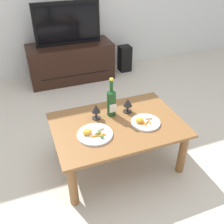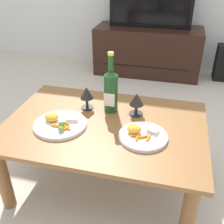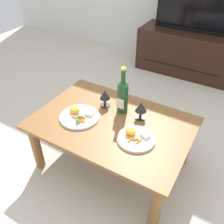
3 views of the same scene
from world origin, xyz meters
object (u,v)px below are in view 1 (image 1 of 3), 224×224
at_px(dining_table, 117,131).
at_px(dinner_plate_right, 145,122).
at_px(goblet_right, 128,103).
at_px(wine_bottle, 112,101).
at_px(floor_speaker, 125,58).
at_px(tv_screen, 67,23).
at_px(goblet_left, 96,109).
at_px(tv_stand, 71,62).
at_px(dinner_plate_left, 95,134).

distance_m(dining_table, dinner_plate_right, 0.25).
distance_m(goblet_right, dinner_plate_right, 0.23).
height_order(wine_bottle, goblet_right, wine_bottle).
bearing_deg(floor_speaker, tv_screen, -179.60).
bearing_deg(dining_table, dinner_plate_right, -18.96).
bearing_deg(floor_speaker, goblet_left, -120.96).
xyz_separation_m(dining_table, wine_bottle, (0.00, 0.15, 0.21)).
distance_m(wine_bottle, goblet_right, 0.15).
distance_m(tv_screen, dinner_plate_right, 1.94).
relative_size(floor_speaker, dinner_plate_right, 1.57).
xyz_separation_m(tv_stand, goblet_right, (0.14, -1.68, 0.26)).
height_order(goblet_right, dinner_plate_right, goblet_right).
relative_size(dining_table, tv_stand, 0.92).
height_order(tv_stand, goblet_left, goblet_left).
height_order(floor_speaker, goblet_right, goblet_right).
height_order(dining_table, goblet_right, goblet_right).
height_order(goblet_left, goblet_right, goblet_left).
bearing_deg(goblet_right, tv_stand, 94.75).
xyz_separation_m(floor_speaker, wine_bottle, (-0.85, -1.69, 0.37)).
xyz_separation_m(tv_screen, goblet_right, (0.14, -1.68, -0.29)).
relative_size(tv_screen, dinner_plate_right, 3.56).
bearing_deg(tv_stand, dinner_plate_left, -97.07).
distance_m(tv_screen, floor_speaker, 1.04).
xyz_separation_m(floor_speaker, dinner_plate_right, (-0.63, -1.91, 0.25)).
height_order(tv_screen, dinner_plate_left, tv_screen).
height_order(floor_speaker, wine_bottle, wine_bottle).
bearing_deg(dining_table, goblet_left, 136.21).
bearing_deg(tv_screen, floor_speaker, 0.96).
relative_size(dining_table, dinner_plate_left, 3.80).
bearing_deg(dinner_plate_left, wine_bottle, 44.16).
distance_m(tv_screen, wine_bottle, 1.69).
xyz_separation_m(tv_stand, floor_speaker, (0.84, 0.01, -0.07)).
relative_size(wine_bottle, goblet_left, 2.55).
xyz_separation_m(dining_table, dinner_plate_right, (0.22, -0.07, 0.09)).
xyz_separation_m(dining_table, tv_stand, (0.01, 1.82, -0.09)).
bearing_deg(dinner_plate_left, tv_screen, 82.92).
xyz_separation_m(floor_speaker, dinner_plate_left, (-1.08, -1.91, 0.25)).
height_order(tv_stand, floor_speaker, tv_stand).
bearing_deg(tv_screen, goblet_right, -85.25).
xyz_separation_m(dining_table, floor_speaker, (0.85, 1.83, -0.16)).
bearing_deg(goblet_right, tv_screen, 94.75).
relative_size(tv_screen, goblet_right, 6.70).
distance_m(dining_table, wine_bottle, 0.26).
xyz_separation_m(tv_screen, dinner_plate_left, (-0.24, -1.89, -0.36)).
bearing_deg(dinner_plate_left, floor_speaker, 60.56).
distance_m(dining_table, dinner_plate_left, 0.25).
distance_m(floor_speaker, wine_bottle, 1.92).
relative_size(dining_table, goblet_right, 8.20).
height_order(dining_table, wine_bottle, wine_bottle).
bearing_deg(goblet_left, tv_screen, 84.81).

